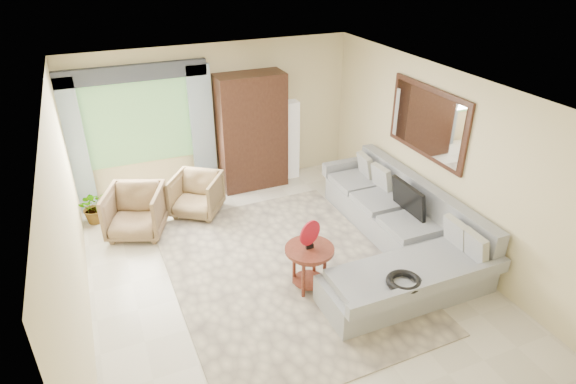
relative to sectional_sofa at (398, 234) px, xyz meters
name	(u,v)px	position (x,y,z in m)	size (l,w,h in m)	color
ground	(281,272)	(-1.78, 0.18, -0.28)	(6.00, 6.00, 0.00)	silver
area_rug	(285,272)	(-1.74, 0.16, -0.27)	(3.00, 4.00, 0.02)	#C3B69A
sectional_sofa	(398,234)	(0.00, 0.00, 0.00)	(2.30, 3.46, 0.90)	gray
tv_screen	(408,199)	(0.27, 0.20, 0.44)	(0.06, 0.74, 0.48)	black
garden_hose	(404,282)	(-0.78, -1.21, 0.26)	(0.43, 0.43, 0.09)	black
coffee_table	(309,267)	(-1.57, -0.27, 0.05)	(0.64, 0.64, 0.64)	#4C2014
red_disc	(310,233)	(-1.57, -0.27, 0.59)	(0.34, 0.34, 0.03)	#AE1120
armchair_left	(136,212)	(-3.47, 2.00, 0.10)	(0.82, 0.85, 0.77)	olive
armchair_right	(197,195)	(-2.46, 2.25, 0.07)	(0.74, 0.77, 0.70)	#90794E
potted_plant	(94,206)	(-4.05, 2.64, 0.00)	(0.50, 0.43, 0.56)	#999999
armoire	(252,132)	(-1.23, 2.90, 0.77)	(1.20, 0.55, 2.10)	black
floor_lamp	(291,140)	(-0.43, 2.96, 0.47)	(0.24, 0.24, 1.50)	silver
window	(138,123)	(-3.13, 3.15, 1.12)	(1.80, 0.04, 1.40)	#669E59
curtain_left	(74,149)	(-4.18, 3.06, 0.87)	(0.40, 0.08, 2.30)	#9EB7CC
curtain_right	(203,130)	(-2.08, 3.06, 0.87)	(0.40, 0.08, 2.30)	#9EB7CC
valance	(131,73)	(-3.13, 3.08, 1.97)	(2.40, 0.12, 0.26)	#1E232D
wall_mirror	(427,122)	(0.68, 0.53, 1.47)	(0.05, 1.70, 1.05)	black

